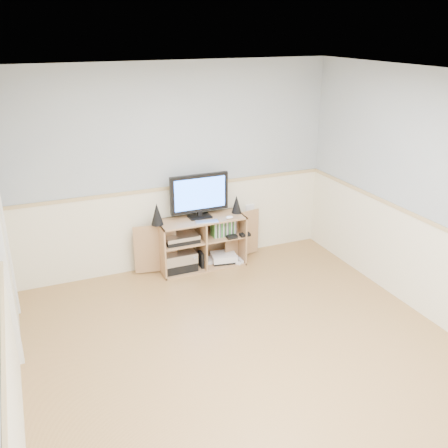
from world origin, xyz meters
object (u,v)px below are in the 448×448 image
(game_consoles, at_px, (222,258))
(keyboard, at_px, (207,222))
(media_cabinet, at_px, (200,241))
(monitor, at_px, (199,194))

(game_consoles, bearing_deg, keyboard, -153.52)
(media_cabinet, height_order, game_consoles, media_cabinet)
(monitor, relative_size, game_consoles, 1.60)
(monitor, bearing_deg, game_consoles, -12.32)
(media_cabinet, xyz_separation_m, keyboard, (0.02, -0.19, 0.32))
(monitor, distance_m, keyboard, 0.35)
(game_consoles, bearing_deg, media_cabinet, 167.24)
(media_cabinet, distance_m, keyboard, 0.38)
(media_cabinet, bearing_deg, monitor, -90.00)
(media_cabinet, relative_size, game_consoles, 3.66)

